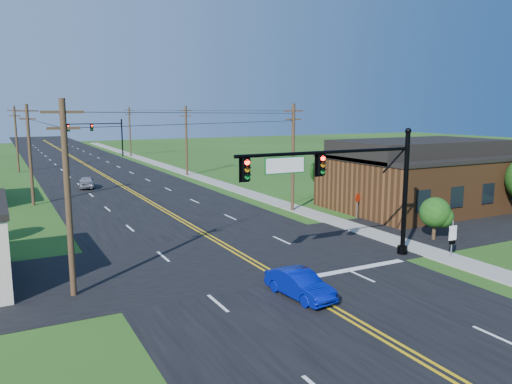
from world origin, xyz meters
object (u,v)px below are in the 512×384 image
signal_mast_far (97,132)px  route_sign (452,237)px  signal_mast_main (344,180)px  blue_car (300,285)px  stop_sign (358,200)px

signal_mast_far → route_sign: signal_mast_far is taller
signal_mast_main → signal_mast_far: 72.00m
signal_mast_main → blue_car: size_ratio=3.00×
signal_mast_main → blue_car: signal_mast_main is taller
signal_mast_far → route_sign: size_ratio=4.83×
route_sign → stop_sign: size_ratio=1.10×
signal_mast_far → stop_sign: size_ratio=5.34×
signal_mast_main → stop_sign: 12.68m
blue_car → stop_sign: 17.80m
stop_sign → signal_mast_main: bearing=-154.7°
route_sign → signal_mast_far: bearing=97.0°
signal_mast_main → signal_mast_far: (0.10, 72.00, -0.20)m
signal_mast_main → stop_sign: signal_mast_main is taller
signal_mast_main → route_sign: signal_mast_main is taller
signal_mast_far → stop_sign: (8.24, -63.02, -3.06)m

